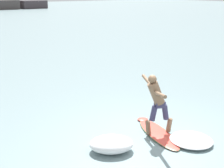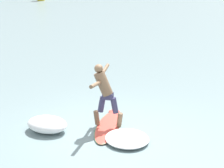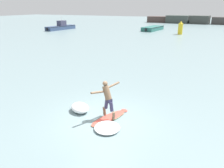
{
  "view_description": "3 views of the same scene",
  "coord_description": "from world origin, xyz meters",
  "px_view_note": "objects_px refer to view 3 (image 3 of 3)",
  "views": [
    {
      "loc": [
        -5.57,
        -5.25,
        3.78
      ],
      "look_at": [
        -0.41,
        1.54,
        1.22
      ],
      "focal_mm": 50.0,
      "sensor_mm": 36.0,
      "label": 1
    },
    {
      "loc": [
        -1.18,
        -8.68,
        4.19
      ],
      "look_at": [
        0.48,
        1.63,
        0.71
      ],
      "focal_mm": 60.0,
      "sensor_mm": 36.0,
      "label": 2
    },
    {
      "loc": [
        4.02,
        -7.59,
        4.74
      ],
      "look_at": [
        -0.4,
        1.61,
        1.09
      ],
      "focal_mm": 35.0,
      "sensor_mm": 36.0,
      "label": 3
    }
  ],
  "objects_px": {
    "fishing_boat_near_jetty": "(153,28)",
    "small_boat_offshore": "(62,27)",
    "surfboard": "(109,118)",
    "channel_marker_buoy": "(180,28)",
    "surfer": "(107,97)"
  },
  "relations": [
    {
      "from": "fishing_boat_near_jetty",
      "to": "small_boat_offshore",
      "type": "xyz_separation_m",
      "value": [
        -18.09,
        -7.01,
        0.15
      ]
    },
    {
      "from": "small_boat_offshore",
      "to": "surfboard",
      "type": "bearing_deg",
      "value": -49.22
    },
    {
      "from": "surfboard",
      "to": "fishing_boat_near_jetty",
      "type": "height_order",
      "value": "fishing_boat_near_jetty"
    },
    {
      "from": "small_boat_offshore",
      "to": "channel_marker_buoy",
      "type": "relative_size",
      "value": 3.88
    },
    {
      "from": "surfer",
      "to": "channel_marker_buoy",
      "type": "relative_size",
      "value": 0.71
    },
    {
      "from": "fishing_boat_near_jetty",
      "to": "small_boat_offshore",
      "type": "distance_m",
      "value": 19.4
    },
    {
      "from": "fishing_boat_near_jetty",
      "to": "channel_marker_buoy",
      "type": "height_order",
      "value": "channel_marker_buoy"
    },
    {
      "from": "surfboard",
      "to": "channel_marker_buoy",
      "type": "relative_size",
      "value": 0.96
    },
    {
      "from": "fishing_boat_near_jetty",
      "to": "small_boat_offshore",
      "type": "bearing_deg",
      "value": -158.81
    },
    {
      "from": "surfer",
      "to": "fishing_boat_near_jetty",
      "type": "relative_size",
      "value": 0.2
    },
    {
      "from": "small_boat_offshore",
      "to": "channel_marker_buoy",
      "type": "xyz_separation_m",
      "value": [
        24.34,
        2.16,
        0.48
      ]
    },
    {
      "from": "channel_marker_buoy",
      "to": "small_boat_offshore",
      "type": "bearing_deg",
      "value": -174.93
    },
    {
      "from": "surfboard",
      "to": "small_boat_offshore",
      "type": "relative_size",
      "value": 0.25
    },
    {
      "from": "channel_marker_buoy",
      "to": "surfer",
      "type": "bearing_deg",
      "value": -86.07
    },
    {
      "from": "surfboard",
      "to": "channel_marker_buoy",
      "type": "xyz_separation_m",
      "value": [
        -2.38,
        33.14,
        1.03
      ]
    }
  ]
}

